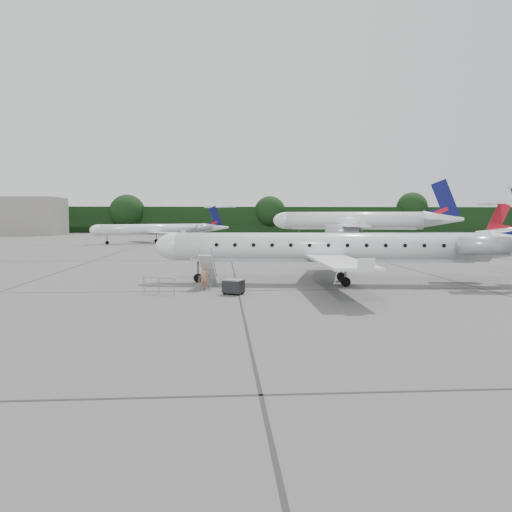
{
  "coord_description": "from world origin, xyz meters",
  "views": [
    {
      "loc": [
        -6.85,
        -27.32,
        4.67
      ],
      "look_at": [
        -4.76,
        3.16,
        2.3
      ],
      "focal_mm": 35.0,
      "sensor_mm": 36.0,
      "label": 1
    }
  ],
  "objects": [
    {
      "name": "treeline",
      "position": [
        0.0,
        130.0,
        4.0
      ],
      "size": [
        260.0,
        4.0,
        8.0
      ],
      "primitive_type": "cube",
      "color": "black",
      "rests_on": "ground"
    },
    {
      "name": "baggage_cart",
      "position": [
        -6.17,
        2.7,
        0.49
      ],
      "size": [
        1.43,
        1.34,
        0.98
      ],
      "primitive_type": null,
      "rotation": [
        0.0,
        0.0,
        -0.48
      ],
      "color": "black",
      "rests_on": "ground"
    },
    {
      "name": "airstair",
      "position": [
        -7.8,
        6.1,
        1.12
      ],
      "size": [
        1.18,
        2.61,
        2.24
      ],
      "primitive_type": null,
      "rotation": [
        0.0,
        0.0,
        -0.13
      ],
      "color": "silver",
      "rests_on": "ground"
    },
    {
      "name": "passenger",
      "position": [
        -7.98,
        4.71,
        0.79
      ],
      "size": [
        0.66,
        0.52,
        1.58
      ],
      "primitive_type": "imported",
      "rotation": [
        0.0,
        0.0,
        -0.26
      ],
      "color": "#91694F",
      "rests_on": "ground"
    },
    {
      "name": "ground",
      "position": [
        0.0,
        0.0,
        0.0
      ],
      "size": [
        320.0,
        320.0,
        0.0
      ],
      "primitive_type": "plane",
      "color": "#575755",
      "rests_on": "ground"
    },
    {
      "name": "bg_narrowbody",
      "position": [
        17.26,
        63.06,
        5.67
      ],
      "size": [
        36.02,
        29.46,
        11.34
      ],
      "primitive_type": null,
      "rotation": [
        0.0,
        0.0,
        -0.23
      ],
      "color": "silver",
      "rests_on": "ground"
    },
    {
      "name": "bg_regional_left",
      "position": [
        -19.23,
        65.22,
        3.45
      ],
      "size": [
        32.35,
        29.94,
        6.91
      ],
      "primitive_type": null,
      "rotation": [
        0.0,
        0.0,
        0.55
      ],
      "color": "silver",
      "rests_on": "ground"
    },
    {
      "name": "safety_railing",
      "position": [
        -10.71,
        3.21,
        0.5
      ],
      "size": [
        1.99,
        1.08,
        1.0
      ],
      "primitive_type": null,
      "rotation": [
        0.0,
        0.0,
        -0.48
      ],
      "color": "gray",
      "rests_on": "ground"
    },
    {
      "name": "main_regional_jet",
      "position": [
        0.71,
        7.27,
        3.57
      ],
      "size": [
        30.31,
        23.63,
        7.15
      ],
      "primitive_type": null,
      "rotation": [
        0.0,
        0.0,
        -0.13
      ],
      "color": "silver",
      "rests_on": "ground"
    }
  ]
}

